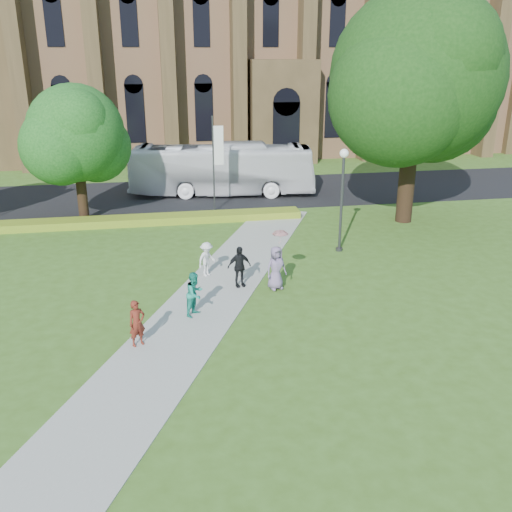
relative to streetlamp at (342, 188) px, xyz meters
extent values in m
plane|color=#3F601C|center=(-7.50, -6.50, -3.30)|extent=(160.00, 160.00, 0.00)
cube|color=black|center=(-7.50, 13.50, -3.29)|extent=(160.00, 10.00, 0.02)
cube|color=#B2B2A8|center=(-7.50, -5.50, -3.28)|extent=(15.58, 28.54, 0.04)
cube|color=#A7AE22|center=(-9.50, 6.70, -3.07)|extent=(18.00, 1.40, 0.45)
cube|color=brown|center=(2.50, 33.50, 5.20)|extent=(52.00, 16.00, 17.00)
cube|color=brown|center=(2.50, 24.50, 1.20)|extent=(6.00, 2.50, 9.00)
cylinder|color=#38383D|center=(0.00, 0.00, -0.90)|extent=(0.14, 0.14, 4.80)
sphere|color=white|center=(0.00, 0.00, 1.72)|extent=(0.44, 0.44, 0.44)
cylinder|color=#38383D|center=(0.00, 0.00, -3.22)|extent=(0.36, 0.36, 0.15)
cylinder|color=#332114|center=(5.50, 4.50, 0.00)|extent=(0.96, 0.96, 6.60)
sphere|color=#13390F|center=(5.50, 4.50, 5.10)|extent=(9.60, 9.60, 9.60)
cylinder|color=#332114|center=(-13.50, 8.00, -1.23)|extent=(0.60, 0.60, 4.12)
sphere|color=#154615|center=(-13.50, 8.00, 1.95)|extent=(5.60, 5.60, 5.60)
cylinder|color=#38383D|center=(-5.50, 8.70, -0.30)|extent=(0.10, 0.10, 6.00)
cube|color=white|center=(-5.15, 8.70, 0.90)|extent=(0.60, 0.02, 2.40)
imported|color=silver|center=(-4.44, 13.12, -1.47)|extent=(13.28, 4.91, 3.61)
imported|color=maroon|center=(-10.05, -8.43, -2.42)|extent=(0.73, 0.64, 1.67)
imported|color=#1C8C76|center=(-7.89, -6.36, -2.38)|extent=(1.06, 1.08, 1.76)
imported|color=silver|center=(-7.05, -2.33, -2.46)|extent=(1.16, 1.12, 1.59)
imported|color=black|center=(-5.79, -3.83, -2.34)|extent=(1.14, 0.67, 1.82)
imported|color=slate|center=(-4.27, -4.37, -2.30)|extent=(1.08, 0.87, 1.90)
imported|color=#EAA5C1|center=(-4.09, -4.27, -1.05)|extent=(0.83, 0.83, 0.60)
camera|label=1|loc=(-9.12, -26.57, 6.46)|focal=40.00mm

